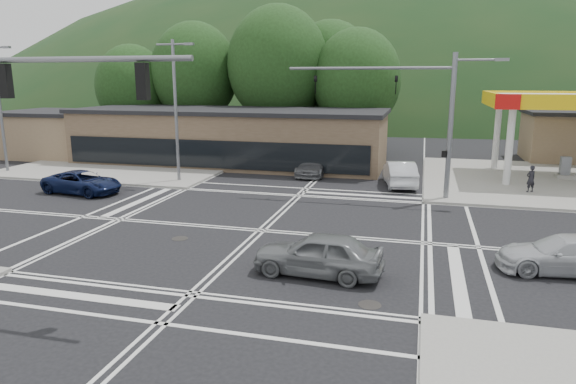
% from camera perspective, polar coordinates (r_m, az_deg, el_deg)
% --- Properties ---
extents(ground, '(120.00, 120.00, 0.00)m').
position_cam_1_polar(ground, '(23.06, -2.99, -4.30)').
color(ground, black).
rests_on(ground, ground).
extents(sidewalk_ne, '(16.00, 16.00, 0.15)m').
position_cam_1_polar(sidewalk_ne, '(37.52, 27.15, 1.04)').
color(sidewalk_ne, gray).
rests_on(sidewalk_ne, ground).
extents(sidewalk_nw, '(16.00, 16.00, 0.15)m').
position_cam_1_polar(sidewalk_nw, '(42.59, -16.24, 3.17)').
color(sidewalk_nw, gray).
rests_on(sidewalk_nw, ground).
extents(commercial_row, '(24.00, 8.00, 4.00)m').
position_cam_1_polar(commercial_row, '(41.04, -6.49, 5.96)').
color(commercial_row, brown).
rests_on(commercial_row, ground).
extents(commercial_nw, '(8.00, 7.00, 3.60)m').
position_cam_1_polar(commercial_nw, '(49.14, -24.26, 5.79)').
color(commercial_nw, '#846B4F').
rests_on(commercial_nw, ground).
extents(hill_north, '(252.00, 126.00, 140.00)m').
position_cam_1_polar(hill_north, '(111.41, 11.36, 8.94)').
color(hill_north, '#193819').
rests_on(hill_north, ground).
extents(tree_n_a, '(8.00, 8.00, 11.75)m').
position_cam_1_polar(tree_n_a, '(49.56, -10.30, 12.94)').
color(tree_n_a, '#382619').
rests_on(tree_n_a, ground).
extents(tree_n_b, '(9.00, 9.00, 12.98)m').
position_cam_1_polar(tree_n_b, '(46.79, -1.14, 13.96)').
color(tree_n_b, '#382619').
rests_on(tree_n_b, ground).
extents(tree_n_c, '(7.60, 7.60, 10.87)m').
position_cam_1_polar(tree_n_c, '(45.37, 7.61, 12.25)').
color(tree_n_c, '#382619').
rests_on(tree_n_c, ground).
extents(tree_n_d, '(6.80, 6.80, 9.76)m').
position_cam_1_polar(tree_n_d, '(51.51, -16.90, 11.13)').
color(tree_n_d, '#382619').
rests_on(tree_n_d, ground).
extents(tree_n_e, '(8.40, 8.40, 11.98)m').
position_cam_1_polar(tree_n_e, '(49.78, 4.71, 13.09)').
color(tree_n_e, '#382619').
rests_on(tree_n_e, ground).
extents(streetlight_nw, '(2.50, 0.25, 9.00)m').
position_cam_1_polar(streetlight_nw, '(33.67, -12.30, 9.52)').
color(streetlight_nw, slate).
rests_on(streetlight_nw, ground).
extents(streetlight_w, '(2.50, 0.25, 9.00)m').
position_cam_1_polar(streetlight_w, '(41.55, -29.35, 8.75)').
color(streetlight_w, slate).
rests_on(streetlight_w, ground).
extents(signal_mast_ne, '(11.65, 0.30, 8.00)m').
position_cam_1_polar(signal_mast_ne, '(29.25, 15.26, 8.99)').
color(signal_mast_ne, slate).
rests_on(signal_mast_ne, ground).
extents(car_blue_west, '(5.01, 2.79, 1.33)m').
position_cam_1_polar(car_blue_west, '(32.56, -21.89, 1.01)').
color(car_blue_west, '#0D173C').
rests_on(car_blue_west, ground).
extents(car_grey_center, '(4.58, 2.08, 1.52)m').
position_cam_1_polar(car_grey_center, '(17.84, 3.38, -6.86)').
color(car_grey_center, slate).
rests_on(car_grey_center, ground).
extents(car_silver_east, '(4.72, 2.25, 1.33)m').
position_cam_1_polar(car_silver_east, '(20.47, 28.47, -6.13)').
color(car_silver_east, silver).
rests_on(car_silver_east, ground).
extents(car_queue_a, '(2.49, 5.05, 1.59)m').
position_cam_1_polar(car_queue_a, '(33.06, 12.31, 2.04)').
color(car_queue_a, silver).
rests_on(car_queue_a, ground).
extents(car_queue_b, '(1.92, 4.03, 1.33)m').
position_cam_1_polar(car_queue_b, '(38.14, 5.87, 3.45)').
color(car_queue_b, '#B7B6B2').
rests_on(car_queue_b, ground).
extents(car_northbound, '(1.95, 4.66, 1.34)m').
position_cam_1_polar(car_northbound, '(35.97, 2.87, 2.95)').
color(car_northbound, slate).
rests_on(car_northbound, ground).
extents(pedestrian, '(0.68, 0.62, 1.57)m').
position_cam_1_polar(pedestrian, '(33.03, 25.37, 1.34)').
color(pedestrian, black).
rests_on(pedestrian, sidewalk_ne).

